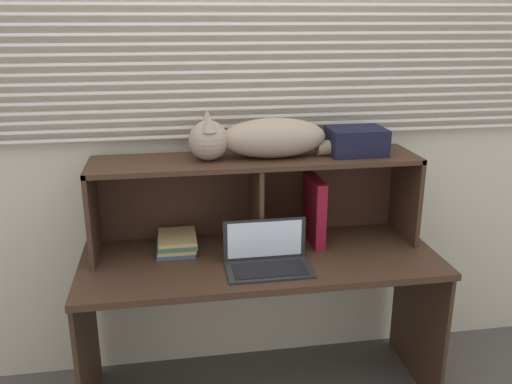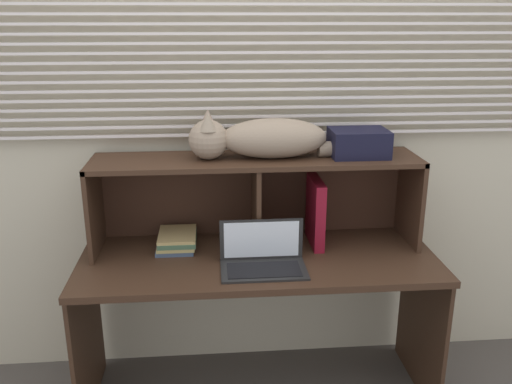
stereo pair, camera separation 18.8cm
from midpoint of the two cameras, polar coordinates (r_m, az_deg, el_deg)
name	(u,v)px [view 1 (the left image)]	position (r m, az deg, el deg)	size (l,w,h in m)	color
back_panel_with_blinds	(249,121)	(2.61, -2.85, 7.37)	(4.40, 0.08, 2.50)	beige
desk	(261,283)	(2.50, -1.66, -9.48)	(1.58, 0.62, 0.71)	#3B2619
hutch_shelf_unit	(255,182)	(2.49, -2.27, 1.04)	(1.47, 0.33, 0.42)	#3B2619
cat	(260,138)	(2.41, -1.83, 5.61)	(0.80, 0.20, 0.21)	gray
laptop	(267,258)	(2.33, -1.12, -6.98)	(0.36, 0.21, 0.19)	black
binder_upright	(314,210)	(2.56, 4.02, -1.92)	(0.05, 0.25, 0.31)	maroon
book_stack	(177,243)	(2.53, -10.39, -5.28)	(0.18, 0.22, 0.07)	#405370
storage_box	(356,141)	(2.51, 8.31, 5.27)	(0.25, 0.20, 0.12)	black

